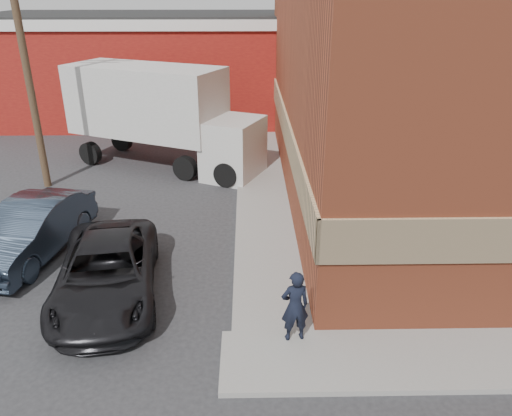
% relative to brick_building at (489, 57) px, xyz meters
% --- Properties ---
extents(ground, '(90.00, 90.00, 0.00)m').
position_rel_brick_building_xyz_m(ground, '(-8.50, -9.00, -4.68)').
color(ground, '#28282B').
rests_on(ground, ground).
extents(brick_building, '(14.25, 18.25, 9.36)m').
position_rel_brick_building_xyz_m(brick_building, '(0.00, 0.00, 0.00)').
color(brick_building, '#A5472A').
rests_on(brick_building, ground).
extents(sidewalk_west, '(1.80, 18.00, 0.12)m').
position_rel_brick_building_xyz_m(sidewalk_west, '(-7.90, 0.00, -4.62)').
color(sidewalk_west, gray).
rests_on(sidewalk_west, ground).
extents(warehouse, '(16.30, 8.30, 5.60)m').
position_rel_brick_building_xyz_m(warehouse, '(-14.50, 11.00, -1.87)').
color(warehouse, maroon).
rests_on(warehouse, ground).
extents(utility_pole, '(2.00, 0.26, 9.00)m').
position_rel_brick_building_xyz_m(utility_pole, '(-16.00, 0.00, 0.06)').
color(utility_pole, '#493824').
rests_on(utility_pole, ground).
extents(man, '(0.65, 0.49, 1.62)m').
position_rel_brick_building_xyz_m(man, '(-7.47, -9.25, -3.75)').
color(man, black).
rests_on(man, sidewalk_south).
extents(sedan, '(2.49, 4.89, 1.54)m').
position_rel_brick_building_xyz_m(sedan, '(-14.43, -5.30, -3.91)').
color(sedan, '#2B3747').
rests_on(sedan, ground).
extents(suv_a, '(2.97, 5.24, 1.38)m').
position_rel_brick_building_xyz_m(suv_a, '(-11.81, -7.43, -3.99)').
color(suv_a, black).
rests_on(suv_a, ground).
extents(box_truck, '(8.48, 5.66, 4.06)m').
position_rel_brick_building_xyz_m(box_truck, '(-11.78, 2.17, -2.34)').
color(box_truck, silver).
rests_on(box_truck, ground).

